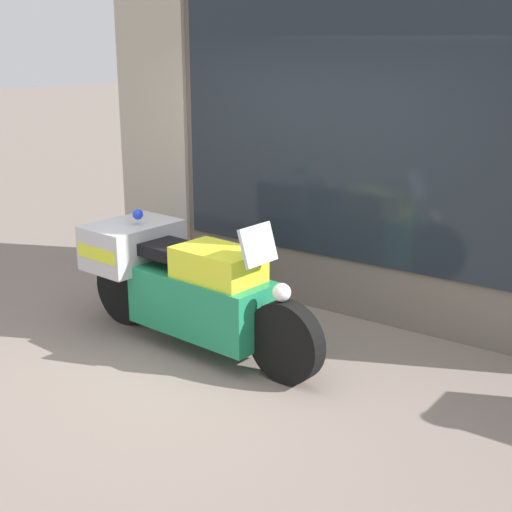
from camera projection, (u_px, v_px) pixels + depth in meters
The scene contains 4 objects.
ground_plane at pixel (201, 379), 5.39m from camera, with size 60.00×60.00×0.00m, color gray.
shop_building at pixel (304, 96), 6.58m from camera, with size 5.16×0.55×3.92m.
window_display at pixel (373, 266), 6.61m from camera, with size 3.79×0.30×1.89m.
paramedic_motorcycle at pixel (182, 281), 5.88m from camera, with size 2.47×0.82×1.16m.
Camera 1 is at (3.21, -3.71, 2.46)m, focal length 50.00 mm.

